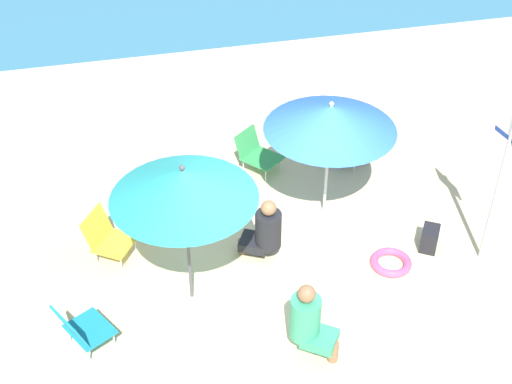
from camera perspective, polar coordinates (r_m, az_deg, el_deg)
ground_plane at (r=9.07m, az=3.82°, el=-6.15°), size 40.00×40.00×0.00m
umbrella_blue at (r=9.08m, az=6.02°, el=5.96°), size 1.72×1.72×1.76m
umbrella_teal at (r=7.62m, az=-5.87°, el=0.64°), size 1.64×1.64×1.95m
beach_chair_a at (r=9.22m, az=-11.94°, el=-3.49°), size 0.72×0.70×0.63m
beach_chair_b at (r=8.16m, az=-13.91°, el=-10.59°), size 0.69×0.69×0.62m
beach_chair_c at (r=10.56m, az=-0.01°, el=3.24°), size 0.74×0.76×0.59m
beach_chair_d at (r=10.86m, az=7.42°, el=4.07°), size 0.75×0.75×0.58m
person_a at (r=8.94m, az=0.72°, el=-3.12°), size 0.56×0.48×0.90m
person_b at (r=7.77m, az=4.29°, el=-10.27°), size 0.56×0.52×1.00m
warning_sign at (r=8.79m, az=19.29°, el=2.02°), size 0.10×0.54×2.19m
swim_ring at (r=9.22m, az=10.79°, el=-5.59°), size 0.53×0.53×0.10m
beach_bag at (r=9.51m, az=13.78°, el=-3.65°), size 0.34×0.37×0.31m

